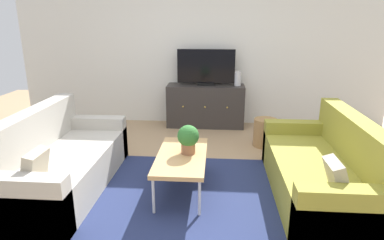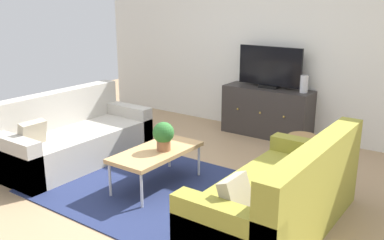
{
  "view_description": "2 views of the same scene",
  "coord_description": "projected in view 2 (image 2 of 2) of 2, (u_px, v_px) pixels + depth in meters",
  "views": [
    {
      "loc": [
        0.29,
        -3.29,
        1.78
      ],
      "look_at": [
        0.0,
        0.5,
        0.63
      ],
      "focal_mm": 31.02,
      "sensor_mm": 36.0,
      "label": 1
    },
    {
      "loc": [
        2.76,
        -3.33,
        2.0
      ],
      "look_at": [
        0.0,
        0.5,
        0.63
      ],
      "focal_mm": 39.94,
      "sensor_mm": 36.0,
      "label": 2
    }
  ],
  "objects": [
    {
      "name": "ground_plane",
      "position": [
        165.0,
        185.0,
        4.7
      ],
      "size": [
        10.0,
        10.0,
        0.0
      ],
      "primitive_type": "plane",
      "color": "tan"
    },
    {
      "name": "couch_right_side",
      "position": [
        285.0,
        201.0,
        3.73
      ],
      "size": [
        0.88,
        1.91,
        0.85
      ],
      "color": "olive",
      "rests_on": "ground_plane"
    },
    {
      "name": "glass_vase",
      "position": [
        304.0,
        84.0,
        5.88
      ],
      "size": [
        0.11,
        0.11,
        0.24
      ],
      "primitive_type": "cylinder",
      "color": "silver",
      "rests_on": "tv_console"
    },
    {
      "name": "wicker_basket",
      "position": [
        301.0,
        151.0,
        5.14
      ],
      "size": [
        0.34,
        0.34,
        0.41
      ],
      "primitive_type": "cylinder",
      "color": "#9E7547",
      "rests_on": "ground_plane"
    },
    {
      "name": "wall_back",
      "position": [
        273.0,
        42.0,
        6.32
      ],
      "size": [
        6.4,
        0.12,
        2.7
      ],
      "primitive_type": "cube",
      "color": "silver",
      "rests_on": "ground_plane"
    },
    {
      "name": "couch_left_side",
      "position": [
        71.0,
        139.0,
        5.35
      ],
      "size": [
        0.88,
        1.91,
        0.85
      ],
      "color": "#B2ADA3",
      "rests_on": "ground_plane"
    },
    {
      "name": "potted_plant",
      "position": [
        164.0,
        135.0,
        4.53
      ],
      "size": [
        0.23,
        0.23,
        0.31
      ],
      "color": "#936042",
      "rests_on": "coffee_table"
    },
    {
      "name": "tv_console",
      "position": [
        267.0,
        112.0,
        6.32
      ],
      "size": [
        1.31,
        0.47,
        0.72
      ],
      "color": "#332D2B",
      "rests_on": "ground_plane"
    },
    {
      "name": "flat_screen_tv",
      "position": [
        270.0,
        67.0,
        6.15
      ],
      "size": [
        0.97,
        0.16,
        0.6
      ],
      "color": "black",
      "rests_on": "tv_console"
    },
    {
      "name": "coffee_table",
      "position": [
        156.0,
        153.0,
        4.59
      ],
      "size": [
        0.52,
        1.05,
        0.42
      ],
      "color": "tan",
      "rests_on": "ground_plane"
    },
    {
      "name": "area_rug",
      "position": [
        157.0,
        189.0,
        4.58
      ],
      "size": [
        2.5,
        1.9,
        0.01
      ],
      "primitive_type": "cube",
      "color": "navy",
      "rests_on": "ground_plane"
    }
  ]
}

